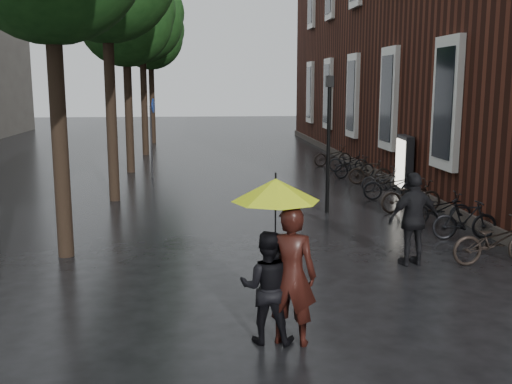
{
  "coord_description": "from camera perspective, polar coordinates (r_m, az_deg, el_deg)",
  "views": [
    {
      "loc": [
        -1.33,
        -5.33,
        3.54
      ],
      "look_at": [
        -0.1,
        7.33,
        1.22
      ],
      "focal_mm": 42.0,
      "sensor_mm": 36.0,
      "label": 1
    }
  ],
  "objects": [
    {
      "name": "brick_building",
      "position": [
        27.57,
        20.52,
        14.79
      ],
      "size": [
        10.2,
        33.2,
        12.0
      ],
      "color": "#38160F",
      "rests_on": "ground"
    },
    {
      "name": "lime_umbrella",
      "position": [
        8.01,
        1.88,
        0.21
      ],
      "size": [
        1.2,
        1.2,
        1.77
      ],
      "rotation": [
        0.0,
        0.0,
        0.28
      ],
      "color": "black",
      "rests_on": "ground"
    },
    {
      "name": "cycle_sign",
      "position": [
        22.9,
        -9.86,
        6.24
      ],
      "size": [
        0.16,
        0.54,
        2.98
      ],
      "rotation": [
        0.0,
        0.0,
        -0.08
      ],
      "color": "#262628",
      "rests_on": "ground"
    },
    {
      "name": "parked_bicycles",
      "position": [
        19.16,
        12.56,
        0.77
      ],
      "size": [
        2.01,
        15.12,
        0.94
      ],
      "color": "black",
      "rests_on": "ground"
    },
    {
      "name": "ad_lightbox",
      "position": [
        19.98,
        13.92,
        2.56
      ],
      "size": [
        0.29,
        1.25,
        1.88
      ],
      "rotation": [
        0.0,
        0.0,
        -0.09
      ],
      "color": "black",
      "rests_on": "ground"
    },
    {
      "name": "person_black",
      "position": [
        8.3,
        1.07,
        -9.03
      ],
      "size": [
        0.87,
        0.74,
        1.58
      ],
      "primitive_type": "imported",
      "rotation": [
        0.0,
        0.0,
        2.93
      ],
      "color": "black",
      "rests_on": "ground"
    },
    {
      "name": "lamp_post",
      "position": [
        16.44,
        6.94,
        5.82
      ],
      "size": [
        0.19,
        0.19,
        3.74
      ],
      "rotation": [
        0.0,
        0.0,
        -0.27
      ],
      "color": "black",
      "rests_on": "ground"
    },
    {
      "name": "pedestrian_walking",
      "position": [
        12.11,
        14.8,
        -2.52
      ],
      "size": [
        1.15,
        0.66,
        1.85
      ],
      "primitive_type": "imported",
      "rotation": [
        0.0,
        0.0,
        3.34
      ],
      "color": "black",
      "rests_on": "ground"
    },
    {
      "name": "person_burgundy",
      "position": [
        8.2,
        3.32,
        -7.94
      ],
      "size": [
        0.83,
        0.68,
        1.95
      ],
      "primitive_type": "imported",
      "rotation": [
        0.0,
        0.0,
        2.79
      ],
      "color": "black",
      "rests_on": "ground"
    }
  ]
}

